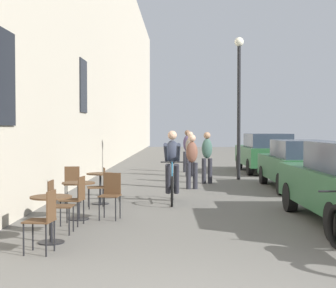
{
  "coord_description": "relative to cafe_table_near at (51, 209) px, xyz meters",
  "views": [
    {
      "loc": [
        -0.09,
        -4.67,
        1.76
      ],
      "look_at": [
        -0.58,
        16.53,
        1.11
      ],
      "focal_mm": 53.99,
      "sensor_mm": 36.0,
      "label": 1
    }
  ],
  "objects": [
    {
      "name": "pedestrian_far",
      "position": [
        2.36,
        10.92,
        0.41
      ],
      "size": [
        0.38,
        0.3,
        1.65
      ],
      "color": "#26262D",
      "rests_on": "ground_plane"
    },
    {
      "name": "cafe_table_mid",
      "position": [
        0.02,
        2.01,
        0.0
      ],
      "size": [
        0.64,
        0.64,
        0.72
      ],
      "color": "black",
      "rests_on": "ground_plane"
    },
    {
      "name": "building_facade_left",
      "position": [
        -1.38,
        11.0,
        4.97
      ],
      "size": [
        0.54,
        68.0,
        10.99
      ],
      "color": "#B7AD99",
      "rests_on": "ground_plane"
    },
    {
      "name": "cafe_chair_mid_toward_street",
      "position": [
        0.64,
        2.08,
        -0.0
      ],
      "size": [
        0.43,
        0.43,
        0.89
      ],
      "color": "black",
      "rests_on": "ground_plane"
    },
    {
      "name": "street_lamp",
      "position": [
        4.02,
        9.79,
        2.59
      ],
      "size": [
        0.32,
        0.32,
        4.9
      ],
      "color": "black",
      "rests_on": "ground_plane"
    },
    {
      "name": "parked_car_second",
      "position": [
        5.42,
        6.93,
        0.22
      ],
      "size": [
        1.75,
        4.05,
        1.44
      ],
      "color": "#23512D",
      "rests_on": "ground_plane"
    },
    {
      "name": "cyclist_on_bicycle",
      "position": [
        1.8,
        4.36,
        0.29
      ],
      "size": [
        0.52,
        1.76,
        1.74
      ],
      "color": "black",
      "rests_on": "ground_plane"
    },
    {
      "name": "cafe_table_near",
      "position": [
        0.0,
        0.0,
        0.0
      ],
      "size": [
        0.64,
        0.64,
        0.72
      ],
      "color": "black",
      "rests_on": "ground_plane"
    },
    {
      "name": "cafe_chair_far_toward_street",
      "position": [
        0.2,
        3.44,
        -0.0
      ],
      "size": [
        0.46,
        0.46,
        0.89
      ],
      "color": "black",
      "rests_on": "ground_plane"
    },
    {
      "name": "cafe_chair_near_toward_wall",
      "position": [
        -0.08,
        0.69,
        -0.0
      ],
      "size": [
        0.38,
        0.38,
        0.89
      ],
      "color": "black",
      "rests_on": "ground_plane"
    },
    {
      "name": "cafe_table_far",
      "position": [
        0.13,
        4.01,
        0.0
      ],
      "size": [
        0.64,
        0.64,
        0.72
      ],
      "color": "black",
      "rests_on": "ground_plane"
    },
    {
      "name": "parked_car_third",
      "position": [
        5.42,
        12.61,
        0.29
      ],
      "size": [
        1.93,
        4.44,
        1.57
      ],
      "color": "#23512D",
      "rests_on": "ground_plane"
    },
    {
      "name": "cafe_chair_far_toward_wall",
      "position": [
        -0.51,
        3.94,
        -0.0
      ],
      "size": [
        0.41,
        0.41,
        0.89
      ],
      "color": "black",
      "rests_on": "ground_plane"
    },
    {
      "name": "cafe_chair_mid_toward_wall",
      "position": [
        0.1,
        1.41,
        -0.0
      ],
      "size": [
        0.43,
        0.43,
        0.89
      ],
      "color": "black",
      "rests_on": "ground_plane"
    },
    {
      "name": "cafe_chair_near_toward_street",
      "position": [
        0.08,
        -0.67,
        -0.0
      ],
      "size": [
        0.42,
        0.42,
        0.89
      ],
      "color": "black",
      "rests_on": "ground_plane"
    },
    {
      "name": "pedestrian_furthest",
      "position": [
        2.29,
        12.7,
        0.44
      ],
      "size": [
        0.36,
        0.26,
        1.7
      ],
      "color": "#26262D",
      "rests_on": "ground_plane"
    },
    {
      "name": "pedestrian_near",
      "position": [
        2.33,
        6.99,
        0.37
      ],
      "size": [
        0.37,
        0.29,
        1.59
      ],
      "color": "#26262D",
      "rests_on": "ground_plane"
    },
    {
      "name": "pedestrian_mid",
      "position": [
        2.86,
        8.5,
        0.41
      ],
      "size": [
        0.38,
        0.29,
        1.65
      ],
      "color": "#26262D",
      "rests_on": "ground_plane"
    }
  ]
}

